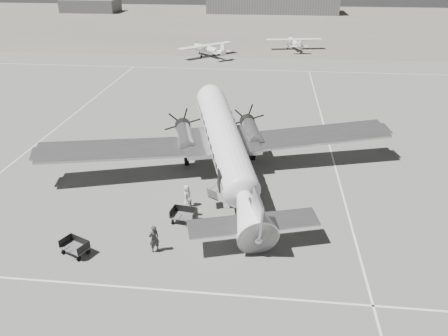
# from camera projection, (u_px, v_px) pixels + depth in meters

# --- Properties ---
(ground) EXTENTS (260.00, 260.00, 0.00)m
(ground) POSITION_uv_depth(u_px,v_px,m) (200.00, 179.00, 37.97)
(ground) COLOR slate
(ground) RESTS_ON ground
(taxi_line_near) EXTENTS (60.00, 0.15, 0.01)m
(taxi_line_near) POSITION_uv_depth(u_px,v_px,m) (163.00, 290.00, 25.49)
(taxi_line_near) COLOR silver
(taxi_line_near) RESTS_ON ground
(taxi_line_right) EXTENTS (0.15, 80.00, 0.01)m
(taxi_line_right) POSITION_uv_depth(u_px,v_px,m) (341.00, 186.00, 36.81)
(taxi_line_right) COLOR silver
(taxi_line_right) RESTS_ON ground
(taxi_line_left) EXTENTS (0.15, 60.00, 0.01)m
(taxi_line_left) POSITION_uv_depth(u_px,v_px,m) (55.00, 130.00, 48.63)
(taxi_line_left) COLOR silver
(taxi_line_left) RESTS_ON ground
(taxi_line_horizon) EXTENTS (90.00, 0.15, 0.01)m
(taxi_line_horizon) POSITION_uv_depth(u_px,v_px,m) (237.00, 70.00, 73.63)
(taxi_line_horizon) COLOR silver
(taxi_line_horizon) RESTS_ON ground
(grass_infield) EXTENTS (260.00, 90.00, 0.01)m
(grass_infield) POSITION_uv_depth(u_px,v_px,m) (253.00, 23.00, 122.66)
(grass_infield) COLOR #656255
(grass_infield) RESTS_ON ground
(hangar_main) EXTENTS (42.00, 14.00, 6.60)m
(hangar_main) POSITION_uv_depth(u_px,v_px,m) (272.00, 2.00, 143.00)
(hangar_main) COLOR slate
(hangar_main) RESTS_ON ground
(shed_secondary) EXTENTS (18.00, 10.00, 4.00)m
(shed_secondary) POSITION_uv_depth(u_px,v_px,m) (91.00, 6.00, 144.93)
(shed_secondary) COLOR #4F4F4F
(shed_secondary) RESTS_ON ground
(dc3_airliner) EXTENTS (36.96, 30.42, 6.08)m
(dc3_airliner) POSITION_uv_depth(u_px,v_px,m) (227.00, 148.00, 36.38)
(dc3_airliner) COLOR #BDBCBF
(dc3_airliner) RESTS_ON ground
(light_plane_left) EXTENTS (15.07, 15.03, 2.44)m
(light_plane_left) POSITION_uv_depth(u_px,v_px,m) (208.00, 50.00, 82.19)
(light_plane_left) COLOR white
(light_plane_left) RESTS_ON ground
(light_plane_right) EXTENTS (12.91, 11.20, 2.36)m
(light_plane_right) POSITION_uv_depth(u_px,v_px,m) (294.00, 44.00, 88.23)
(light_plane_right) COLOR white
(light_plane_right) RESTS_ON ground
(baggage_cart_near) EXTENTS (2.09, 1.63, 1.08)m
(baggage_cart_near) POSITION_uv_depth(u_px,v_px,m) (184.00, 216.00, 31.68)
(baggage_cart_near) COLOR #4F4F4F
(baggage_cart_near) RESTS_ON ground
(baggage_cart_far) EXTENTS (2.20, 1.93, 1.03)m
(baggage_cart_far) POSITION_uv_depth(u_px,v_px,m) (75.00, 247.00, 28.33)
(baggage_cart_far) COLOR #4F4F4F
(baggage_cart_far) RESTS_ON ground
(ground_crew) EXTENTS (0.85, 0.82, 1.96)m
(ground_crew) POSITION_uv_depth(u_px,v_px,m) (154.00, 239.00, 28.39)
(ground_crew) COLOR #2C2C2C
(ground_crew) RESTS_ON ground
(ramp_agent) EXTENTS (0.82, 0.91, 1.52)m
(ramp_agent) POSITION_uv_depth(u_px,v_px,m) (190.00, 207.00, 32.33)
(ramp_agent) COLOR #B8B8B6
(ramp_agent) RESTS_ON ground
(passenger) EXTENTS (0.68, 0.95, 1.81)m
(passenger) POSITION_uv_depth(u_px,v_px,m) (187.00, 196.00, 33.55)
(passenger) COLOR beige
(passenger) RESTS_ON ground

